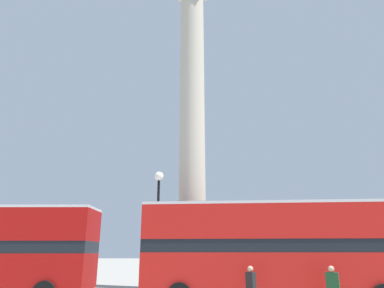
% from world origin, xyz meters
% --- Properties ---
extents(monument_column, '(4.44, 4.44, 23.58)m').
position_xyz_m(monument_column, '(0.00, 0.00, 8.97)').
color(monument_column, '#BCB29E').
rests_on(monument_column, ground_plane).
extents(bus_a, '(11.50, 3.26, 4.31)m').
position_xyz_m(bus_a, '(3.82, -5.75, 2.38)').
color(bus_a, red).
rests_on(bus_a, ground_plane).
extents(equestrian_statue, '(3.31, 2.67, 5.65)m').
position_xyz_m(equestrian_statue, '(12.48, 5.51, 1.66)').
color(equestrian_statue, '#BCB29E').
rests_on(equestrian_statue, ground_plane).
extents(street_lamp, '(0.50, 0.50, 6.44)m').
position_xyz_m(street_lamp, '(-1.70, -3.31, 4.05)').
color(street_lamp, black).
rests_on(street_lamp, ground_plane).
extents(pedestrian_near_lamp, '(0.48, 0.36, 1.70)m').
position_xyz_m(pedestrian_near_lamp, '(5.44, -8.40, 0.95)').
color(pedestrian_near_lamp, '#28282D').
rests_on(pedestrian_near_lamp, ground_plane).
extents(pedestrian_by_plinth, '(0.37, 0.47, 1.68)m').
position_xyz_m(pedestrian_by_plinth, '(2.54, -8.11, 0.93)').
color(pedestrian_by_plinth, '#4C473D').
rests_on(pedestrian_by_plinth, ground_plane).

